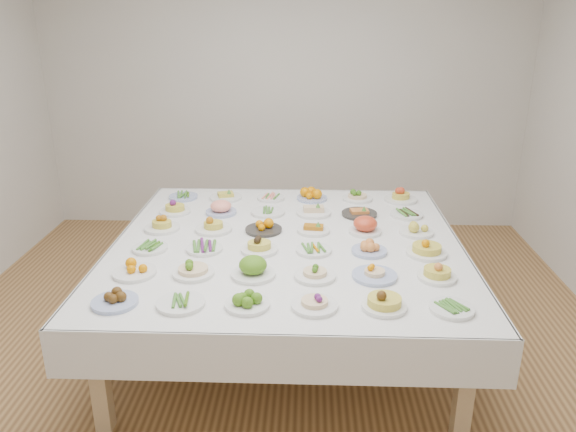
{
  "coord_description": "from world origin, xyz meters",
  "views": [
    {
      "loc": [
        0.25,
        -3.35,
        2.24
      ],
      "look_at": [
        0.12,
        0.33,
        0.88
      ],
      "focal_mm": 35.0,
      "sensor_mm": 36.0,
      "label": 1
    }
  ],
  "objects_px": {
    "dish_18": "(162,222)",
    "dish_35": "(401,192)",
    "dish_0": "(114,297)",
    "display_table": "(287,250)"
  },
  "relations": [
    {
      "from": "dish_0",
      "to": "dish_35",
      "type": "bearing_deg",
      "value": 45.07
    },
    {
      "from": "dish_18",
      "to": "dish_35",
      "type": "height_order",
      "value": "dish_35"
    },
    {
      "from": "dish_18",
      "to": "dish_35",
      "type": "xyz_separation_m",
      "value": [
        1.81,
        0.71,
        0.02
      ]
    },
    {
      "from": "dish_0",
      "to": "dish_35",
      "type": "height_order",
      "value": "dish_35"
    },
    {
      "from": "dish_0",
      "to": "dish_35",
      "type": "distance_m",
      "value": 2.54
    },
    {
      "from": "display_table",
      "to": "dish_0",
      "type": "bearing_deg",
      "value": -134.61
    },
    {
      "from": "display_table",
      "to": "dish_35",
      "type": "relative_size",
      "value": 8.81
    },
    {
      "from": "display_table",
      "to": "dish_0",
      "type": "distance_m",
      "value": 1.27
    },
    {
      "from": "display_table",
      "to": "dish_18",
      "type": "bearing_deg",
      "value": 168.48
    },
    {
      "from": "dish_0",
      "to": "display_table",
      "type": "bearing_deg",
      "value": 45.39
    }
  ]
}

